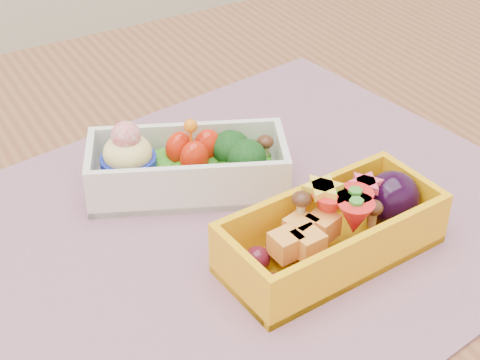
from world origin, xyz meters
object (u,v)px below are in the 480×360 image
bento_white (187,166)px  placemat (235,228)px  table (222,333)px  bento_yellow (336,230)px

bento_white → placemat: bearing=-58.1°
table → bento_yellow: bento_yellow is taller
table → placemat: (0.02, 0.01, 0.10)m
bento_white → bento_yellow: (0.05, -0.13, 0.00)m
placemat → bento_white: 0.07m
placemat → bento_white: size_ratio=2.79×
bento_white → bento_yellow: bento_white is taller
bento_white → bento_yellow: bearing=-42.4°
placemat → bento_yellow: bento_yellow is taller
bento_white → bento_yellow: 0.14m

